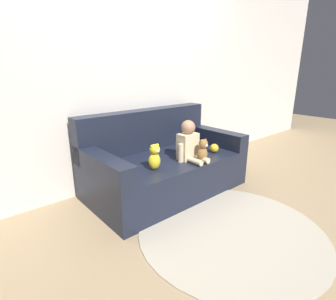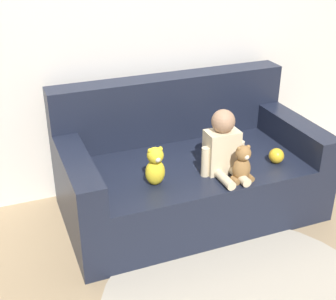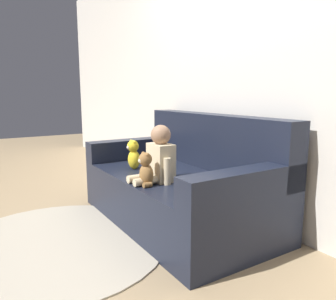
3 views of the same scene
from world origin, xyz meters
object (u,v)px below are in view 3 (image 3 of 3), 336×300
object	(u,v)px
person_baby	(159,158)
plush_toy_side	(134,155)
couch	(183,185)
toy_ball	(187,187)
teddy_bear_brown	(146,170)

from	to	relation	value
person_baby	plush_toy_side	distance (m)	0.43
couch	toy_ball	size ratio (longest dim) A/B	16.96
plush_toy_side	toy_ball	bearing A→B (deg)	-2.14
person_baby	toy_ball	bearing A→B (deg)	-3.32
teddy_bear_brown	toy_ball	size ratio (longest dim) A/B	2.37
couch	teddy_bear_brown	size ratio (longest dim) A/B	7.15
person_baby	plush_toy_side	xyz separation A→B (m)	(-0.43, 0.01, -0.05)
plush_toy_side	toy_ball	size ratio (longest dim) A/B	2.49
person_baby	teddy_bear_brown	world-z (taller)	person_baby
plush_toy_side	toy_ball	world-z (taller)	plush_toy_side
couch	toy_ball	xyz separation A→B (m)	(0.48, -0.30, 0.15)
teddy_bear_brown	toy_ball	world-z (taller)	teddy_bear_brown
person_baby	teddy_bear_brown	xyz separation A→B (m)	(0.06, -0.14, -0.06)
teddy_bear_brown	plush_toy_side	bearing A→B (deg)	163.35
couch	plush_toy_side	world-z (taller)	couch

